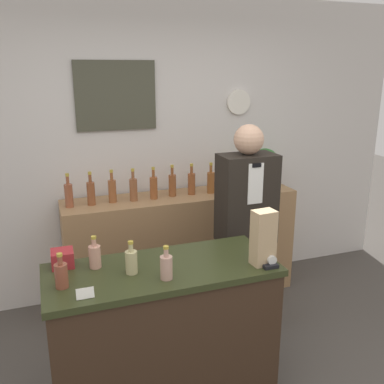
{
  "coord_description": "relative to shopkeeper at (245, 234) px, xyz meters",
  "views": [
    {
      "loc": [
        -0.91,
        -1.77,
        2.08
      ],
      "look_at": [
        0.11,
        1.08,
        1.2
      ],
      "focal_mm": 40.0,
      "sensor_mm": 36.0,
      "label": 1
    }
  ],
  "objects": [
    {
      "name": "shelf_bottle_8",
      "position": [
        0.16,
        0.69,
        0.25
      ],
      "size": [
        0.07,
        0.07,
        0.28
      ],
      "color": "brown",
      "rests_on": "back_shelf"
    },
    {
      "name": "back_wall",
      "position": [
        -0.53,
        0.99,
        0.51
      ],
      "size": [
        5.2,
        0.09,
        2.7
      ],
      "color": "silver",
      "rests_on": "ground_plane"
    },
    {
      "name": "shelf_bottle_2",
      "position": [
        -0.9,
        0.71,
        0.25
      ],
      "size": [
        0.07,
        0.07,
        0.28
      ],
      "color": "brown",
      "rests_on": "back_shelf"
    },
    {
      "name": "paper_bag",
      "position": [
        -0.25,
        -0.71,
        0.27
      ],
      "size": [
        0.14,
        0.11,
        0.34
      ],
      "color": "tan",
      "rests_on": "display_counter"
    },
    {
      "name": "shelf_bottle_4",
      "position": [
        -0.55,
        0.69,
        0.25
      ],
      "size": [
        0.07,
        0.07,
        0.28
      ],
      "color": "brown",
      "rests_on": "back_shelf"
    },
    {
      "name": "shelf_bottle_0",
      "position": [
        -1.26,
        0.69,
        0.25
      ],
      "size": [
        0.07,
        0.07,
        0.28
      ],
      "color": "brown",
      "rests_on": "back_shelf"
    },
    {
      "name": "shelf_bottle_9",
      "position": [
        0.34,
        0.69,
        0.25
      ],
      "size": [
        0.07,
        0.07,
        0.28
      ],
      "color": "brown",
      "rests_on": "back_shelf"
    },
    {
      "name": "tape_dispenser",
      "position": [
        -0.23,
        -0.77,
        0.13
      ],
      "size": [
        0.09,
        0.06,
        0.07
      ],
      "color": "black",
      "rests_on": "display_counter"
    },
    {
      "name": "price_card_left",
      "position": [
        -1.29,
        -0.76,
        0.13
      ],
      "size": [
        0.09,
        0.02,
        0.06
      ],
      "color": "white",
      "rests_on": "display_counter"
    },
    {
      "name": "counter_bottle_1",
      "position": [
        -1.2,
        -0.42,
        0.18
      ],
      "size": [
        0.07,
        0.07,
        0.2
      ],
      "color": "tan",
      "rests_on": "display_counter"
    },
    {
      "name": "counter_bottle_2",
      "position": [
        -1.01,
        -0.57,
        0.18
      ],
      "size": [
        0.07,
        0.07,
        0.2
      ],
      "color": "tan",
      "rests_on": "display_counter"
    },
    {
      "name": "shelf_bottle_5",
      "position": [
        -0.37,
        0.72,
        0.25
      ],
      "size": [
        0.07,
        0.07,
        0.28
      ],
      "color": "brown",
      "rests_on": "back_shelf"
    },
    {
      "name": "shelf_bottle_1",
      "position": [
        -1.08,
        0.69,
        0.25
      ],
      "size": [
        0.07,
        0.07,
        0.28
      ],
      "color": "brown",
      "rests_on": "back_shelf"
    },
    {
      "name": "shelf_bottle_6",
      "position": [
        -0.19,
        0.71,
        0.25
      ],
      "size": [
        0.07,
        0.07,
        0.28
      ],
      "color": "brown",
      "rests_on": "back_shelf"
    },
    {
      "name": "counter_bottle_3",
      "position": [
        -0.84,
        -0.7,
        0.18
      ],
      "size": [
        0.07,
        0.07,
        0.2
      ],
      "color": "tan",
      "rests_on": "display_counter"
    },
    {
      "name": "potted_plant",
      "position": [
        0.56,
        0.74,
        0.35
      ],
      "size": [
        0.26,
        0.26,
        0.37
      ],
      "color": "#9E998E",
      "rests_on": "back_shelf"
    },
    {
      "name": "counter_bottle_0",
      "position": [
        -1.4,
        -0.6,
        0.18
      ],
      "size": [
        0.07,
        0.07,
        0.2
      ],
      "color": "brown",
      "rests_on": "display_counter"
    },
    {
      "name": "gift_box",
      "position": [
        -1.38,
        -0.34,
        0.16
      ],
      "size": [
        0.13,
        0.14,
        0.1
      ],
      "color": "maroon",
      "rests_on": "display_counter"
    },
    {
      "name": "shopkeeper",
      "position": [
        0.0,
        0.0,
        0.0
      ],
      "size": [
        0.43,
        0.27,
        1.69
      ],
      "color": "black",
      "rests_on": "ground_plane"
    },
    {
      "name": "shelf_bottle_3",
      "position": [
        -0.72,
        0.69,
        0.25
      ],
      "size": [
        0.07,
        0.07,
        0.28
      ],
      "color": "brown",
      "rests_on": "back_shelf"
    },
    {
      "name": "display_counter",
      "position": [
        -0.83,
        -0.55,
        -0.37
      ],
      "size": [
        1.36,
        0.58,
        0.95
      ],
      "color": "#382619",
      "rests_on": "ground_plane"
    },
    {
      "name": "shelf_bottle_7",
      "position": [
        -0.01,
        0.69,
        0.25
      ],
      "size": [
        0.07,
        0.07,
        0.28
      ],
      "color": "brown",
      "rests_on": "back_shelf"
    },
    {
      "name": "back_shelf",
      "position": [
        -0.29,
        0.7,
        -0.35
      ],
      "size": [
        2.1,
        0.46,
        0.99
      ],
      "color": "#9E754C",
      "rests_on": "ground_plane"
    }
  ]
}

